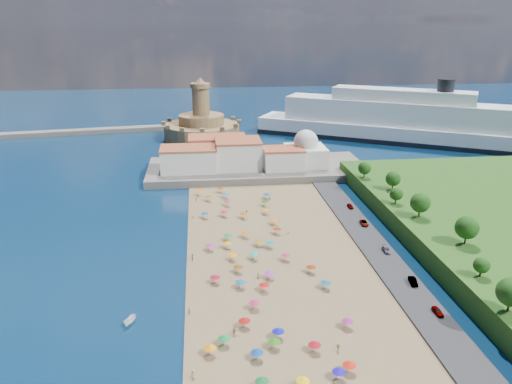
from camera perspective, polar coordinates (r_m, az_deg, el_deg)
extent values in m
plane|color=#071938|center=(140.10, -0.45, -6.49)|extent=(700.00, 700.00, 0.00)
cube|color=#59544C|center=(208.54, 0.12, 2.66)|extent=(90.00, 36.00, 3.00)
cube|color=#59544C|center=(241.05, -6.08, 4.75)|extent=(18.00, 70.00, 2.40)
cube|color=#59544C|center=(300.78, -25.32, 5.92)|extent=(199.03, 34.77, 2.60)
cube|color=silver|center=(201.78, -7.68, 3.70)|extent=(22.00, 14.00, 9.00)
cube|color=silver|center=(203.98, -2.05, 4.32)|extent=(18.00, 16.00, 11.00)
cube|color=silver|center=(202.71, 3.14, 3.77)|extent=(16.00, 12.00, 8.00)
cube|color=silver|center=(215.27, -4.44, 4.93)|extent=(24.00, 14.00, 10.00)
cube|color=silver|center=(208.37, 5.67, 4.13)|extent=(16.00, 16.00, 8.00)
sphere|color=silver|center=(206.91, 5.72, 5.73)|extent=(10.00, 10.00, 10.00)
cylinder|color=silver|center=(206.07, 5.76, 6.76)|extent=(1.20, 1.20, 1.60)
cylinder|color=#94754A|center=(269.63, -6.20, 6.90)|extent=(40.00, 40.00, 8.00)
cylinder|color=#94754A|center=(268.34, -6.25, 8.25)|extent=(24.00, 24.00, 5.00)
cylinder|color=#94754A|center=(266.73, -6.32, 10.26)|extent=(9.00, 9.00, 14.00)
cylinder|color=#94754A|center=(265.61, -6.39, 12.00)|extent=(10.40, 10.40, 2.40)
cone|color=#94754A|center=(265.29, -6.41, 12.58)|extent=(6.00, 6.00, 3.00)
cube|color=black|center=(273.01, 15.97, 5.82)|extent=(142.71, 94.71, 2.44)
cube|color=white|center=(272.31, 16.03, 6.50)|extent=(141.64, 93.87, 9.03)
cube|color=white|center=(270.34, 16.24, 8.67)|extent=(113.51, 75.45, 12.04)
cube|color=white|center=(268.96, 16.42, 10.56)|extent=(67.96, 47.06, 6.02)
cylinder|color=black|center=(266.58, 20.89, 11.34)|extent=(8.03, 8.03, 6.02)
cylinder|color=gray|center=(100.72, 2.08, -16.97)|extent=(0.07, 0.07, 2.00)
cone|color=#2A7615|center=(100.19, 2.09, -16.55)|extent=(2.50, 2.50, 0.60)
cylinder|color=gray|center=(133.08, -0.21, -7.35)|extent=(0.07, 0.07, 2.00)
cone|color=#119F85|center=(132.68, -0.21, -7.00)|extent=(2.50, 2.50, 0.60)
cylinder|color=gray|center=(162.91, 1.16, -2.24)|extent=(0.07, 0.07, 2.00)
cone|color=orange|center=(162.59, 1.16, -1.94)|extent=(2.50, 2.50, 0.60)
cylinder|color=gray|center=(99.38, -5.28, -17.61)|extent=(0.07, 0.07, 2.00)
cone|color=orange|center=(98.85, -5.29, -17.19)|extent=(2.50, 2.50, 0.60)
cylinder|color=gray|center=(148.33, 2.43, -4.47)|extent=(0.07, 0.07, 2.00)
cone|color=maroon|center=(147.98, 2.43, -4.15)|extent=(2.50, 2.50, 0.60)
cylinder|color=gray|center=(91.84, 0.70, -21.10)|extent=(0.07, 0.07, 2.00)
cone|color=#126729|center=(91.27, 0.70, -20.67)|extent=(2.50, 2.50, 0.60)
cylinder|color=gray|center=(181.41, -6.53, -0.09)|extent=(0.07, 0.07, 2.00)
cone|color=#F35A0A|center=(181.11, -6.54, 0.17)|extent=(2.50, 2.50, 0.60)
cylinder|color=gray|center=(123.91, 1.55, -9.49)|extent=(0.07, 0.07, 2.00)
cone|color=#B927B8|center=(123.48, 1.55, -9.12)|extent=(2.50, 2.50, 0.60)
cylinder|color=gray|center=(92.23, 5.37, -20.99)|extent=(0.07, 0.07, 2.00)
cone|color=yellow|center=(91.66, 5.39, -20.56)|extent=(2.50, 2.50, 0.60)
cylinder|color=gray|center=(145.75, -1.23, -4.90)|extent=(0.07, 0.07, 2.00)
cone|color=#D26609|center=(145.38, -1.23, -4.57)|extent=(2.50, 2.50, 0.60)
cylinder|color=gray|center=(170.05, 0.99, -1.30)|extent=(0.07, 0.07, 2.00)
cone|color=#126518|center=(169.74, 0.99, -1.01)|extent=(2.50, 2.50, 0.60)
cylinder|color=gray|center=(175.30, -5.43, -0.75)|extent=(0.07, 0.07, 2.00)
cone|color=#78670A|center=(175.00, -5.44, -0.47)|extent=(2.50, 2.50, 0.60)
cylinder|color=gray|center=(100.38, 6.70, -17.24)|extent=(0.07, 0.07, 2.00)
cone|color=#A40D19|center=(99.85, 6.72, -16.83)|extent=(2.50, 2.50, 0.60)
cylinder|color=gray|center=(183.66, -4.08, 0.23)|extent=(0.07, 0.07, 2.00)
cone|color=#82440B|center=(183.37, -4.09, 0.49)|extent=(2.50, 2.50, 0.60)
cylinder|color=gray|center=(144.18, -3.25, -5.20)|extent=(0.07, 0.07, 2.00)
cone|color=#157935|center=(143.81, -3.25, -4.88)|extent=(2.50, 2.50, 0.60)
cylinder|color=gray|center=(154.96, 2.07, -3.40)|extent=(0.07, 0.07, 2.00)
cone|color=orange|center=(154.62, 2.08, -3.09)|extent=(2.50, 2.50, 0.60)
cylinder|color=gray|center=(170.38, -3.27, -1.29)|extent=(0.07, 0.07, 2.00)
cone|color=#A92461|center=(170.07, -3.28, -1.00)|extent=(2.50, 2.50, 0.60)
cylinder|color=gray|center=(161.21, -3.66, -2.51)|extent=(0.07, 0.07, 2.00)
cone|color=red|center=(160.88, -3.67, -2.21)|extent=(2.50, 2.50, 0.60)
cylinder|color=gray|center=(97.91, 0.12, -18.16)|extent=(0.07, 0.07, 2.00)
cone|color=#0B3A91|center=(97.37, 0.12, -17.74)|extent=(2.50, 2.50, 0.60)
cylinder|color=gray|center=(140.51, 0.33, -5.85)|extent=(0.07, 0.07, 2.00)
cone|color=#94790D|center=(140.13, 0.33, -5.52)|extent=(2.50, 2.50, 0.60)
cylinder|color=gray|center=(120.00, -1.78, -10.51)|extent=(0.07, 0.07, 2.00)
cone|color=#0E5F87|center=(119.56, -1.79, -10.14)|extent=(2.50, 2.50, 0.60)
cylinder|color=gray|center=(103.38, 2.54, -15.91)|extent=(0.07, 0.07, 2.00)
cone|color=#0D11AE|center=(102.87, 2.55, -15.50)|extent=(2.50, 2.50, 0.60)
cylinder|color=gray|center=(126.73, -2.04, -8.80)|extent=(0.07, 0.07, 2.00)
cone|color=brown|center=(126.31, -2.04, -8.44)|extent=(2.50, 2.50, 0.60)
cylinder|color=gray|center=(112.09, -0.17, -12.82)|extent=(0.07, 0.07, 2.00)
cone|color=#B52653|center=(111.62, -0.17, -12.43)|extent=(2.50, 2.50, 0.60)
cylinder|color=gray|center=(176.95, 1.20, -0.47)|extent=(0.07, 0.07, 2.00)
cone|color=#0B4594|center=(176.65, 1.20, -0.20)|extent=(2.50, 2.50, 0.60)
cylinder|color=gray|center=(132.83, -2.69, -7.42)|extent=(0.07, 0.07, 2.00)
cone|color=orange|center=(132.43, -2.70, -7.08)|extent=(2.50, 2.50, 0.60)
cylinder|color=gray|center=(96.57, 10.60, -19.15)|extent=(0.07, 0.07, 2.00)
cone|color=red|center=(96.02, 10.64, -18.73)|extent=(2.50, 2.50, 0.60)
cylinder|color=gray|center=(138.50, -5.29, -6.32)|extent=(0.07, 0.07, 2.00)
cone|color=#B12596|center=(138.11, -5.30, -5.99)|extent=(2.50, 2.50, 0.60)
cylinder|color=gray|center=(106.34, -1.32, -14.78)|extent=(0.07, 0.07, 2.00)
cone|color=#A5120D|center=(105.85, -1.33, -14.38)|extent=(2.50, 2.50, 0.60)
cylinder|color=gray|center=(139.65, 1.55, -6.02)|extent=(0.07, 0.07, 2.00)
cone|color=#0E857B|center=(139.27, 1.56, -5.69)|extent=(2.50, 2.50, 0.60)
cylinder|color=gray|center=(101.61, -3.68, -16.63)|extent=(0.07, 0.07, 2.00)
cone|color=#147535|center=(101.09, -3.69, -16.22)|extent=(2.50, 2.50, 0.60)
cylinder|color=gray|center=(160.50, -5.86, -2.67)|extent=(0.07, 0.07, 2.00)
cone|color=#0D5078|center=(160.17, -5.87, -2.38)|extent=(2.50, 2.50, 0.60)
cylinder|color=gray|center=(159.49, -1.42, -2.72)|extent=(0.07, 0.07, 2.00)
cone|color=#C7590A|center=(159.15, -1.43, -2.42)|extent=(2.50, 2.50, 0.60)
cylinder|color=gray|center=(120.82, 7.96, -10.48)|extent=(0.07, 0.07, 2.00)
cone|color=#0E5880|center=(120.38, 7.98, -10.11)|extent=(2.50, 2.50, 0.60)
cylinder|color=gray|center=(132.65, 3.41, -7.48)|extent=(0.07, 0.07, 2.00)
cone|color=#AE2555|center=(132.25, 3.42, -7.13)|extent=(2.50, 2.50, 0.60)
cylinder|color=gray|center=(127.32, 6.31, -8.77)|extent=(0.07, 0.07, 2.00)
cone|color=maroon|center=(126.90, 6.32, -8.41)|extent=(2.50, 2.50, 0.60)
cylinder|color=gray|center=(118.79, 0.95, -10.83)|extent=(0.07, 0.07, 2.00)
cone|color=red|center=(118.35, 0.95, -10.46)|extent=(2.50, 2.50, 0.60)
cylinder|color=gray|center=(94.81, 9.44, -19.91)|extent=(0.07, 0.07, 2.00)
cone|color=#1B0EB6|center=(94.25, 9.47, -19.48)|extent=(2.50, 2.50, 0.60)
cylinder|color=gray|center=(122.36, -4.70, -9.94)|extent=(0.07, 0.07, 2.00)
cone|color=#AA0D2B|center=(121.93, -4.71, -9.57)|extent=(2.50, 2.50, 0.60)
cylinder|color=gray|center=(139.59, -3.30, -6.06)|extent=(0.07, 0.07, 2.00)
cone|color=orange|center=(139.21, -3.30, -5.72)|extent=(2.50, 2.50, 0.60)
cylinder|color=gray|center=(177.88, -3.55, -0.40)|extent=(0.07, 0.07, 2.00)
cone|color=#106F9B|center=(177.58, -3.55, -0.12)|extent=(2.50, 2.50, 0.60)
cylinder|color=gray|center=(107.87, 10.41, -14.59)|extent=(0.07, 0.07, 2.00)
cone|color=#99207C|center=(107.38, 10.44, -14.19)|extent=(2.50, 2.50, 0.60)
imported|color=tan|center=(147.92, 3.70, -4.66)|extent=(0.65, 0.51, 1.56)
imported|color=tan|center=(94.54, -7.20, -20.00)|extent=(1.02, 1.00, 1.78)
imported|color=tan|center=(111.52, -7.65, -13.30)|extent=(0.72, 0.68, 1.66)
imported|color=tan|center=(133.97, -7.25, -7.36)|extent=(1.08, 1.14, 1.86)
imported|color=tan|center=(175.46, -6.83, -0.81)|extent=(0.51, 1.11, 1.85)
imported|color=tan|center=(174.46, 1.57, -0.79)|extent=(1.30, 1.36, 1.86)
imported|color=tan|center=(104.36, -2.53, -15.64)|extent=(1.62, 0.82, 1.67)
imported|color=tan|center=(162.73, -1.09, -2.28)|extent=(1.16, 1.09, 1.89)
imported|color=tan|center=(159.63, -7.25, -2.93)|extent=(1.20, 0.94, 1.63)
imported|color=tan|center=(101.14, 9.34, -17.13)|extent=(1.16, 0.90, 1.84)
imported|color=tan|center=(124.27, 0.26, -9.46)|extent=(0.57, 0.86, 1.73)
imported|color=white|center=(111.14, -14.20, -14.09)|extent=(3.04, 4.16, 1.51)
imported|color=gray|center=(157.34, 12.26, -3.46)|extent=(2.39, 4.61, 1.24)
imported|color=gray|center=(116.71, 20.05, -12.68)|extent=(1.54, 3.66, 1.23)
imported|color=gray|center=(126.65, 17.51, -9.70)|extent=(2.07, 4.39, 1.39)
imported|color=gray|center=(141.03, 14.69, -6.39)|extent=(1.98, 4.32, 1.22)
imported|color=gray|center=(170.24, 10.72, -1.59)|extent=(1.51, 3.72, 1.26)
cylinder|color=#382314|center=(111.89, 26.92, -11.43)|extent=(0.50, 0.50, 3.16)
sphere|color=#14380F|center=(110.57, 27.14, -10.15)|extent=(5.68, 5.68, 5.68)
cylinder|color=#382314|center=(123.61, 24.27, -8.38)|extent=(0.50, 0.50, 2.03)
sphere|color=#14380F|center=(122.83, 24.39, -7.63)|extent=(3.65, 3.65, 3.65)
cylinder|color=#382314|center=(138.70, 22.81, -4.89)|extent=(0.50, 0.50, 3.33)
sphere|color=#14380F|center=(137.58, 22.97, -3.75)|extent=(5.99, 5.99, 5.99)
cylinder|color=#382314|center=(152.62, 18.15, -2.18)|extent=(0.50, 0.50, 3.21)
sphere|color=#14380F|center=(151.64, 18.26, -1.17)|extent=(5.77, 5.77, 5.77)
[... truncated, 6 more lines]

